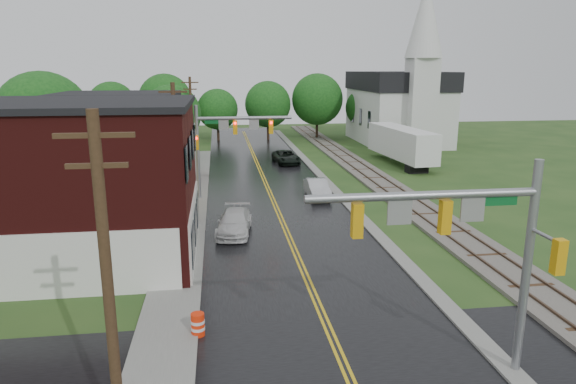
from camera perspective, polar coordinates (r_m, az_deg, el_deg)
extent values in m
cube|color=black|center=(43.44, -2.28, 0.46)|extent=(10.00, 90.00, 0.02)
cube|color=gray|center=(49.05, 3.45, 1.97)|extent=(0.80, 70.00, 0.12)
cube|color=gray|center=(38.47, -10.78, -1.52)|extent=(2.40, 50.00, 0.12)
cube|color=#46100F|center=(29.02, -24.61, 0.66)|extent=(14.00, 10.00, 8.00)
cube|color=silver|center=(28.42, -10.35, -3.78)|extent=(0.10, 9.50, 3.00)
cube|color=black|center=(28.47, -25.44, 8.82)|extent=(14.30, 10.30, 0.30)
cube|color=tan|center=(39.32, -17.92, 3.17)|extent=(8.00, 7.00, 6.40)
cube|color=#3F0F0C|center=(48.11, -14.86, 3.97)|extent=(7.00, 6.00, 4.40)
cube|color=silver|center=(71.56, 11.99, 8.21)|extent=(10.00, 16.00, 7.00)
cube|color=black|center=(71.30, 12.18, 11.97)|extent=(10.40, 16.40, 2.40)
cube|color=silver|center=(63.95, 14.49, 9.26)|extent=(3.20, 3.20, 11.00)
cone|color=silver|center=(64.05, 15.04, 18.21)|extent=(4.40, 4.40, 9.00)
cube|color=#59544C|center=(50.12, 8.62, 2.21)|extent=(3.20, 80.00, 0.20)
cube|color=#4C3828|center=(49.89, 7.83, 2.34)|extent=(0.10, 80.00, 0.12)
cube|color=#4C3828|center=(50.30, 9.41, 2.38)|extent=(0.10, 80.00, 0.12)
cylinder|color=gray|center=(18.19, 24.98, -7.94)|extent=(0.28, 0.28, 7.20)
cylinder|color=gray|center=(15.78, 14.85, -0.37)|extent=(7.20, 0.26, 0.26)
cube|color=orange|center=(16.24, 17.05, -2.68)|extent=(0.32, 0.30, 1.05)
cube|color=orange|center=(15.31, 7.69, -3.17)|extent=(0.32, 0.30, 1.05)
cube|color=gray|center=(16.56, 19.82, -1.86)|extent=(0.75, 0.06, 0.75)
cube|color=gray|center=(15.64, 12.30, -2.23)|extent=(0.75, 0.06, 0.75)
cube|color=#0C5926|center=(16.85, 22.06, -0.92)|extent=(1.40, 0.04, 0.30)
cylinder|color=gray|center=(39.65, -10.00, 4.29)|extent=(0.28, 0.28, 7.20)
cylinder|color=gray|center=(39.34, -4.86, 8.19)|extent=(7.20, 0.26, 0.26)
cube|color=orange|center=(39.38, -5.90, 7.15)|extent=(0.32, 0.30, 1.05)
cube|color=orange|center=(39.56, -1.90, 7.25)|extent=(0.32, 0.30, 1.05)
cube|color=gray|center=(39.34, -7.17, 7.41)|extent=(0.75, 0.06, 0.75)
cube|color=gray|center=(39.43, -3.80, 7.50)|extent=(0.75, 0.06, 0.75)
cube|color=#0C5926|center=(39.31, -8.24, 7.73)|extent=(1.40, 0.04, 0.30)
sphere|color=#FF0C0C|center=(39.17, -5.90, 7.60)|extent=(0.20, 0.20, 0.20)
cylinder|color=#382616|center=(13.55, -19.32, -10.63)|extent=(0.28, 0.28, 9.00)
cube|color=#382616|center=(12.52, -20.72, 5.91)|extent=(1.80, 0.12, 0.12)
cube|color=#382616|center=(12.62, -20.46, 2.77)|extent=(1.40, 0.12, 0.12)
cylinder|color=#382616|center=(34.65, -12.34, 4.36)|extent=(0.28, 0.28, 9.00)
cube|color=#382616|center=(34.26, -12.67, 10.81)|extent=(1.80, 0.12, 0.12)
cube|color=#382616|center=(34.30, -12.61, 9.64)|extent=(1.40, 0.12, 0.12)
cylinder|color=#382616|center=(56.44, -10.68, 7.91)|extent=(0.28, 0.28, 9.00)
cube|color=#382616|center=(56.20, -10.85, 11.87)|extent=(1.80, 0.12, 0.12)
cube|color=#382616|center=(56.23, -10.82, 11.16)|extent=(1.40, 0.12, 0.12)
cylinder|color=black|center=(47.00, -24.98, 2.32)|extent=(0.36, 0.36, 3.42)
sphere|color=#144615|center=(46.45, -25.50, 7.38)|extent=(7.60, 7.60, 7.60)
sphere|color=#144615|center=(45.96, -24.84, 6.55)|extent=(5.32, 5.32, 5.32)
cylinder|color=black|center=(53.75, -18.42, 3.78)|extent=(0.36, 0.36, 2.70)
sphere|color=#144615|center=(53.32, -18.69, 7.28)|extent=(6.00, 6.00, 6.00)
sphere|color=#144615|center=(52.87, -18.08, 6.70)|extent=(4.20, 4.20, 4.20)
cylinder|color=black|center=(58.94, -12.60, 5.05)|extent=(0.36, 0.36, 2.88)
sphere|color=#144615|center=(58.54, -12.78, 8.46)|extent=(6.40, 6.40, 6.40)
sphere|color=#144615|center=(58.14, -12.19, 7.90)|extent=(4.48, 4.48, 4.48)
imported|color=black|center=(54.39, -0.21, 3.89)|extent=(2.81, 5.22, 1.39)
imported|color=#BBBCC0|center=(40.00, 3.26, 0.35)|extent=(1.56, 4.40, 1.45)
imported|color=silver|center=(31.55, -5.98, -3.40)|extent=(2.55, 4.98, 1.38)
cube|color=black|center=(51.21, 14.09, 2.53)|extent=(2.06, 1.35, 0.80)
cylinder|color=gray|center=(58.20, 11.36, 3.97)|extent=(0.16, 0.16, 0.80)
cube|color=silver|center=(55.09, 12.47, 5.40)|extent=(3.58, 12.29, 3.03)
cylinder|color=red|center=(20.29, -9.99, -14.32)|extent=(0.51, 0.51, 0.91)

